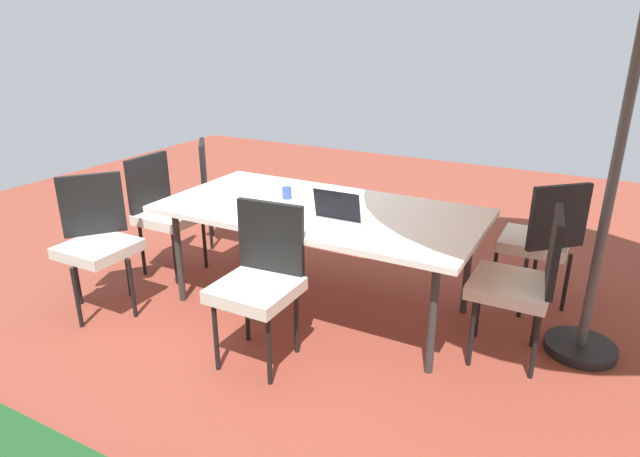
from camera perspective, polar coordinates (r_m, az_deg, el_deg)
The scene contains 10 objects.
ground_plane at distance 4.09m, azimuth -0.00°, elevation -8.28°, with size 10.00×10.00×0.02m, color brown.
dining_table at distance 3.79m, azimuth -0.00°, elevation 1.54°, with size 2.24×1.13×0.77m.
chair_northeast at distance 4.16m, azimuth -22.51°, elevation -0.88°, with size 0.58×0.58×0.98m.
chair_west at distance 3.45m, azimuth 20.60°, elevation -4.96°, with size 0.48×0.47×0.98m.
chair_southwest at distance 4.16m, azimuth 22.31°, elevation -0.86°, with size 0.59×0.59×0.98m.
chair_north at distance 3.28m, azimuth -6.34°, elevation -5.06°, with size 0.47×0.48×0.98m.
chair_southeast at distance 5.18m, azimuth -10.44°, elevation 4.41°, with size 0.58×0.58×0.98m.
chair_east at distance 4.65m, azimuth -16.12°, elevation 2.07°, with size 0.46×0.46×0.98m.
laptop at distance 3.54m, azimuth 2.27°, elevation 1.70°, with size 0.32×0.25×0.21m.
cup at distance 3.98m, azimuth -3.52°, elevation 3.78°, with size 0.07×0.07×0.09m, color #334C99.
Camera 1 is at (-1.69, 3.16, 1.97)m, focal length 30.29 mm.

